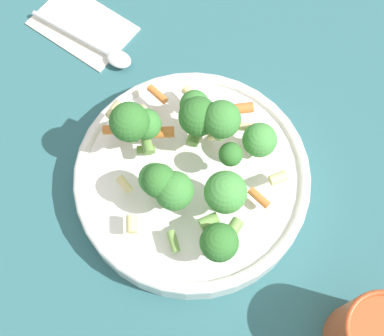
{
  "coord_description": "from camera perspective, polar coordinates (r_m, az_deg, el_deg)",
  "views": [
    {
      "loc": [
        0.1,
        -0.21,
        0.62
      ],
      "look_at": [
        0.0,
        0.0,
        0.06
      ],
      "focal_mm": 50.0,
      "sensor_mm": 36.0,
      "label": 1
    }
  ],
  "objects": [
    {
      "name": "ground_plane",
      "position": [
        0.66,
        0.0,
        -1.89
      ],
      "size": [
        3.0,
        3.0,
        0.0
      ],
      "primitive_type": "plane",
      "color": "#2D6066"
    },
    {
      "name": "napkin",
      "position": [
        0.79,
        -11.6,
        14.66
      ],
      "size": [
        0.15,
        0.11,
        0.01
      ],
      "color": "white",
      "rests_on": "ground_plane"
    },
    {
      "name": "bowl",
      "position": [
        0.64,
        0.0,
        -1.15
      ],
      "size": [
        0.28,
        0.28,
        0.04
      ],
      "color": "white",
      "rests_on": "ground_plane"
    },
    {
      "name": "pasta_salad",
      "position": [
        0.58,
        0.09,
        1.18
      ],
      "size": [
        0.22,
        0.2,
        0.09
      ],
      "color": "#8CB766",
      "rests_on": "bowl"
    },
    {
      "name": "cup",
      "position": [
        0.6,
        18.62,
        -16.58
      ],
      "size": [
        0.08,
        0.08,
        0.1
      ],
      "color": "#CC4C23",
      "rests_on": "ground_plane"
    },
    {
      "name": "spoon",
      "position": [
        0.76,
        -9.87,
        12.46
      ],
      "size": [
        0.16,
        0.04,
        0.01
      ],
      "rotation": [
        0.0,
        0.0,
        12.45
      ],
      "color": "silver",
      "rests_on": "napkin"
    }
  ]
}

